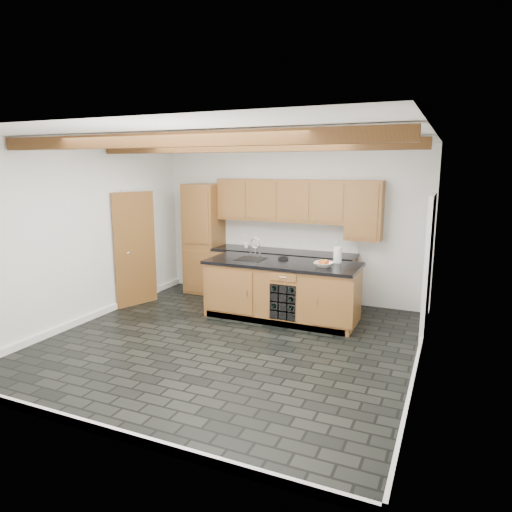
# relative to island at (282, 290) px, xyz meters

# --- Properties ---
(ground) EXTENTS (5.00, 5.00, 0.00)m
(ground) POSITION_rel_island_xyz_m (-0.31, -1.28, -0.47)
(ground) COLOR black
(ground) RESTS_ON ground
(room_shell) EXTENTS (5.01, 5.00, 5.00)m
(room_shell) POSITION_rel_island_xyz_m (-0.39, -0.75, 1.06)
(room_shell) COLOR white
(room_shell) RESTS_ON ground
(back_cabinetry) EXTENTS (3.65, 0.62, 2.20)m
(back_cabinetry) POSITION_rel_island_xyz_m (-0.68, 0.95, 0.51)
(back_cabinetry) COLOR #9C6232
(back_cabinetry) RESTS_ON ground
(island) EXTENTS (2.48, 0.96, 0.93)m
(island) POSITION_rel_island_xyz_m (0.00, 0.00, 0.00)
(island) COLOR #9C6232
(island) RESTS_ON ground
(faucet) EXTENTS (0.45, 0.40, 0.34)m
(faucet) POSITION_rel_island_xyz_m (-0.56, 0.05, 0.50)
(faucet) COLOR black
(faucet) RESTS_ON island
(kitchen_scale) EXTENTS (0.18, 0.13, 0.05)m
(kitchen_scale) POSITION_rel_island_xyz_m (-0.06, 0.21, 0.49)
(kitchen_scale) COLOR black
(kitchen_scale) RESTS_ON island
(fruit_bowl) EXTENTS (0.31, 0.31, 0.07)m
(fruit_bowl) POSITION_rel_island_xyz_m (0.69, -0.08, 0.50)
(fruit_bowl) COLOR white
(fruit_bowl) RESTS_ON island
(fruit_cluster) EXTENTS (0.16, 0.17, 0.07)m
(fruit_cluster) POSITION_rel_island_xyz_m (0.69, -0.08, 0.54)
(fruit_cluster) COLOR red
(fruit_cluster) RESTS_ON fruit_bowl
(paper_towel) EXTENTS (0.13, 0.13, 0.25)m
(paper_towel) POSITION_rel_island_xyz_m (0.82, 0.29, 0.59)
(paper_towel) COLOR white
(paper_towel) RESTS_ON island
(mug) EXTENTS (0.12, 0.12, 0.10)m
(mug) POSITION_rel_island_xyz_m (-1.06, 0.92, 0.51)
(mug) COLOR white
(mug) RESTS_ON back_cabinetry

